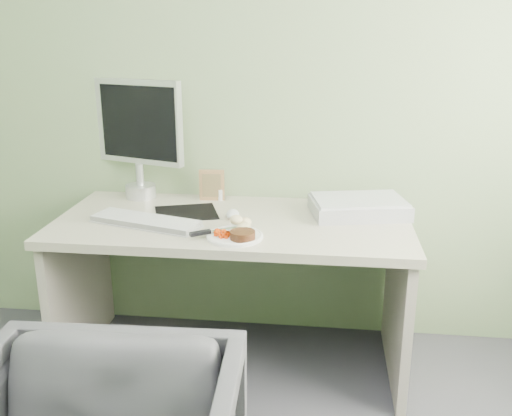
# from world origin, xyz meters

# --- Properties ---
(wall_back) EXTENTS (3.50, 0.00, 3.50)m
(wall_back) POSITION_xyz_m (0.00, 2.00, 1.35)
(wall_back) COLOR gray
(wall_back) RESTS_ON floor
(desk) EXTENTS (1.60, 0.75, 0.73)m
(desk) POSITION_xyz_m (0.00, 1.62, 0.55)
(desk) COLOR beige
(desk) RESTS_ON floor
(plate) EXTENTS (0.24, 0.24, 0.01)m
(plate) POSITION_xyz_m (0.05, 1.40, 0.74)
(plate) COLOR white
(plate) RESTS_ON desk
(steak) EXTENTS (0.13, 0.13, 0.03)m
(steak) POSITION_xyz_m (0.09, 1.36, 0.76)
(steak) COLOR black
(steak) RESTS_ON plate
(potato_pile) EXTENTS (0.13, 0.12, 0.06)m
(potato_pile) POSITION_xyz_m (0.07, 1.46, 0.77)
(potato_pile) COLOR tan
(potato_pile) RESTS_ON plate
(carrot_heap) EXTENTS (0.07, 0.06, 0.04)m
(carrot_heap) POSITION_xyz_m (-0.00, 1.37, 0.76)
(carrot_heap) COLOR #E53904
(carrot_heap) RESTS_ON plate
(steak_knife) EXTENTS (0.20, 0.15, 0.02)m
(steak_knife) POSITION_xyz_m (-0.06, 1.39, 0.75)
(steak_knife) COLOR silver
(steak_knife) RESTS_ON plate
(mousepad) EXTENTS (0.34, 0.32, 0.00)m
(mousepad) POSITION_xyz_m (-0.23, 1.69, 0.73)
(mousepad) COLOR black
(mousepad) RESTS_ON desk
(keyboard) EXTENTS (0.51, 0.28, 0.02)m
(keyboard) POSITION_xyz_m (-0.37, 1.52, 0.75)
(keyboard) COLOR white
(keyboard) RESTS_ON desk
(computer_mouse) EXTENTS (0.07, 0.11, 0.04)m
(computer_mouse) POSITION_xyz_m (-0.00, 1.65, 0.75)
(computer_mouse) COLOR white
(computer_mouse) RESTS_ON desk
(photo_frame) EXTENTS (0.13, 0.02, 0.16)m
(photo_frame) POSITION_xyz_m (-0.15, 1.91, 0.81)
(photo_frame) COLOR #A06D4A
(photo_frame) RESTS_ON desk
(eyedrop_bottle) EXTENTS (0.03, 0.03, 0.08)m
(eyedrop_bottle) POSITION_xyz_m (-0.11, 1.92, 0.76)
(eyedrop_bottle) COLOR white
(eyedrop_bottle) RESTS_ON desk
(scanner) EXTENTS (0.48, 0.37, 0.07)m
(scanner) POSITION_xyz_m (0.57, 1.77, 0.76)
(scanner) COLOR #A3A4A9
(scanner) RESTS_ON desk
(monitor) EXTENTS (0.48, 0.20, 0.59)m
(monitor) POSITION_xyz_m (-0.52, 1.94, 1.06)
(monitor) COLOR silver
(monitor) RESTS_ON desk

